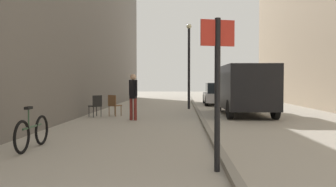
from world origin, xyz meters
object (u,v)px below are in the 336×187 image
(street_sign_post, at_px, (217,81))
(lamp_post, at_px, (189,60))
(delivery_van, at_px, (244,89))
(parked_car, at_px, (218,94))
(bicycle_leaning, at_px, (32,132))
(cafe_chair_by_doorway, at_px, (96,104))
(cafe_chair_near_window, at_px, (114,104))
(pedestrian_main_foreground, at_px, (133,94))

(street_sign_post, distance_m, lamp_post, 13.50)
(delivery_van, relative_size, parked_car, 1.23)
(street_sign_post, height_order, bicycle_leaning, street_sign_post)
(delivery_van, bearing_deg, cafe_chair_by_doorway, -171.53)
(street_sign_post, xyz_separation_m, cafe_chair_near_window, (-3.60, 9.20, -1.00))
(parked_car, bearing_deg, cafe_chair_by_doorway, -125.44)
(pedestrian_main_foreground, distance_m, delivery_van, 5.30)
(lamp_post, bearing_deg, bicycle_leaning, -108.04)
(parked_car, distance_m, cafe_chair_near_window, 9.60)
(cafe_chair_near_window, bearing_deg, bicycle_leaning, -62.09)
(pedestrian_main_foreground, distance_m, parked_car, 10.40)
(cafe_chair_near_window, bearing_deg, pedestrian_main_foreground, -23.93)
(pedestrian_main_foreground, xyz_separation_m, bicycle_leaning, (-1.47, -5.88, -0.68))
(street_sign_post, height_order, lamp_post, lamp_post)
(lamp_post, bearing_deg, street_sign_post, -89.19)
(parked_car, distance_m, lamp_post, 4.64)
(delivery_van, bearing_deg, cafe_chair_near_window, -173.91)
(pedestrian_main_foreground, xyz_separation_m, street_sign_post, (2.52, -7.67, 0.48))
(street_sign_post, xyz_separation_m, cafe_chair_by_doorway, (-4.30, 8.83, -1.00))
(parked_car, relative_size, bicycle_leaning, 2.39)
(cafe_chair_near_window, bearing_deg, street_sign_post, -37.74)
(pedestrian_main_foreground, relative_size, cafe_chair_near_window, 1.96)
(street_sign_post, xyz_separation_m, lamp_post, (-0.19, 13.44, 1.18))
(bicycle_leaning, bearing_deg, cafe_chair_by_doorway, 92.07)
(pedestrian_main_foreground, bearing_deg, lamp_post, 88.05)
(delivery_van, xyz_separation_m, lamp_post, (-2.44, 3.48, 1.51))
(street_sign_post, distance_m, cafe_chair_near_window, 9.93)
(bicycle_leaning, bearing_deg, street_sign_post, -24.56)
(delivery_van, bearing_deg, parked_car, 92.15)
(cafe_chair_by_doorway, bearing_deg, delivery_van, -34.65)
(pedestrian_main_foreground, height_order, cafe_chair_by_doorway, pedestrian_main_foreground)
(pedestrian_main_foreground, xyz_separation_m, cafe_chair_by_doorway, (-1.78, 1.16, -0.52))
(lamp_post, bearing_deg, delivery_van, -54.99)
(pedestrian_main_foreground, relative_size, bicycle_leaning, 1.04)
(parked_car, bearing_deg, lamp_post, -117.65)
(cafe_chair_by_doorway, bearing_deg, cafe_chair_near_window, -16.62)
(delivery_van, xyz_separation_m, parked_car, (-0.43, 7.16, -0.50))
(street_sign_post, relative_size, cafe_chair_by_doorway, 2.77)
(street_sign_post, bearing_deg, lamp_post, -104.89)
(pedestrian_main_foreground, relative_size, parked_car, 0.43)
(street_sign_post, distance_m, cafe_chair_by_doorway, 9.87)
(delivery_van, xyz_separation_m, cafe_chair_by_doorway, (-6.55, -1.13, -0.67))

